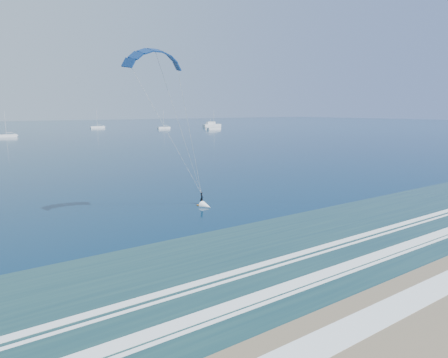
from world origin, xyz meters
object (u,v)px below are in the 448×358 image
kitesurfer_rig (182,132)px  motor_yacht (212,125)px  sailboat_6 (214,128)px  sailboat_3 (6,136)px  sailboat_4 (97,127)px  sailboat_5 (164,128)px

kitesurfer_rig → motor_yacht: kitesurfer_rig is taller
motor_yacht → sailboat_6: bearing=-121.2°
kitesurfer_rig → motor_yacht: bearing=55.8°
kitesurfer_rig → motor_yacht: size_ratio=1.44×
sailboat_3 → sailboat_6: (110.25, 3.40, -0.00)m
kitesurfer_rig → sailboat_4: kitesurfer_rig is taller
sailboat_3 → motor_yacht: bearing=14.8°
sailboat_3 → sailboat_5: bearing=18.2°
sailboat_3 → sailboat_6: bearing=1.8°
sailboat_6 → sailboat_4: bearing=131.0°
sailboat_4 → sailboat_5: size_ratio=1.11×
kitesurfer_rig → sailboat_4: 227.66m
motor_yacht → sailboat_5: sailboat_5 is taller
kitesurfer_rig → sailboat_5: (91.62, 187.11, -8.82)m
sailboat_4 → kitesurfer_rig: bearing=-105.4°
sailboat_6 → motor_yacht: bearing=58.8°
sailboat_3 → sailboat_6: size_ratio=0.98×
kitesurfer_rig → sailboat_6: kitesurfer_rig is taller
sailboat_3 → sailboat_5: sailboat_3 is taller
sailboat_3 → sailboat_4: bearing=46.2°
sailboat_4 → sailboat_5: (31.07, -32.18, -0.01)m
sailboat_3 → sailboat_4: (59.31, 61.95, 0.00)m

